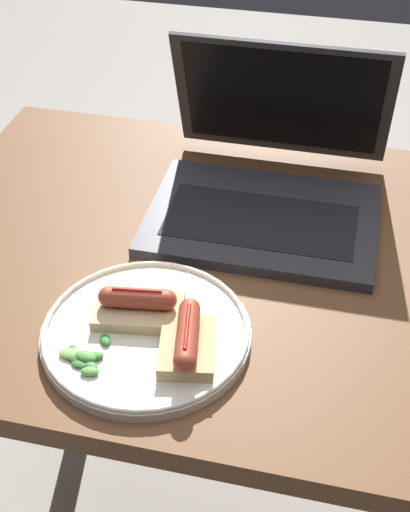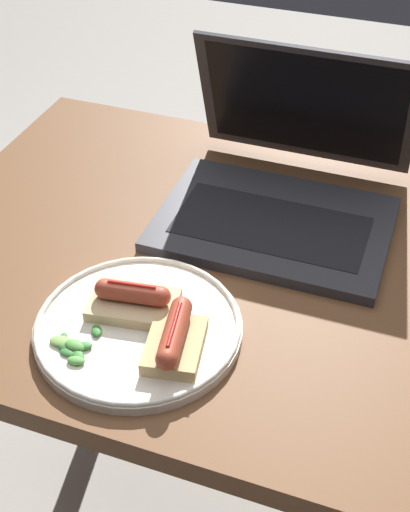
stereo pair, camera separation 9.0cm
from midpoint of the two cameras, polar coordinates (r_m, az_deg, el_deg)
desk at (r=1.13m, az=5.95°, el=-4.96°), size 1.25×0.73×0.77m
laptop at (r=1.14m, az=2.83°, el=5.70°), size 0.36×0.34×0.25m
plate at (r=0.95m, az=-7.47°, el=-6.19°), size 0.28×0.28×0.02m
sausage_toast_left at (r=0.90m, az=-4.30°, el=-6.94°), size 0.09×0.12×0.05m
sausage_toast_middle at (r=0.95m, az=-8.07°, el=-4.04°), size 0.13×0.09×0.05m
salad_pile at (r=0.92m, az=-12.46°, el=-8.03°), size 0.06×0.08×0.01m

